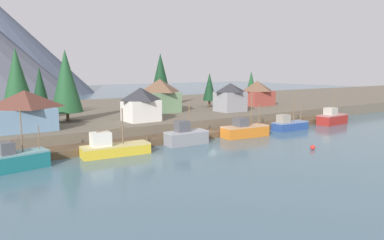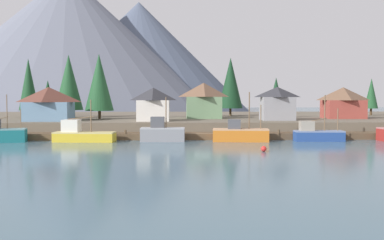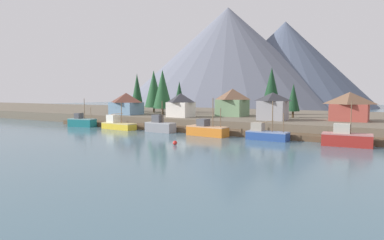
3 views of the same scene
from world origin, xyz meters
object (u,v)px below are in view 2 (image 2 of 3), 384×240
(house_red, at_px, (343,102))
(house_green, at_px, (204,100))
(fishing_boat_teal, at_px, (1,134))
(fishing_boat_orange, at_px, (240,134))
(fishing_boat_grey, at_px, (162,133))
(conifer_back_right, at_px, (371,93))
(conifer_back_left, at_px, (100,90))
(conifer_mid_right, at_px, (230,83))
(conifer_centre, at_px, (276,94))
(conifer_near_left, at_px, (29,84))
(conifer_mid_left, at_px, (99,82))
(house_blue, at_px, (49,104))
(conifer_far_left, at_px, (48,96))
(channel_buoy, at_px, (264,149))
(house_grey, at_px, (277,103))
(conifer_near_right, at_px, (69,82))
(fishing_boat_blue, at_px, (317,134))
(house_white, at_px, (153,104))
(fishing_boat_yellow, at_px, (82,135))

(house_red, distance_m, house_green, 27.66)
(fishing_boat_teal, xyz_separation_m, fishing_boat_orange, (35.80, 0.10, -0.02))
(fishing_boat_grey, xyz_separation_m, conifer_back_right, (46.87, 34.34, 6.23))
(house_green, relative_size, conifer_back_left, 0.75)
(conifer_mid_right, distance_m, conifer_centre, 12.54)
(conifer_mid_right, distance_m, conifer_back_left, 28.84)
(conifer_centre, bearing_deg, conifer_near_left, 176.74)
(fishing_boat_orange, distance_m, conifer_mid_left, 32.00)
(conifer_mid_right, bearing_deg, conifer_back_right, 3.40)
(house_blue, height_order, conifer_centre, conifer_centre)
(fishing_boat_teal, relative_size, conifer_far_left, 0.89)
(conifer_back_right, distance_m, channel_buoy, 59.03)
(house_red, height_order, conifer_mid_left, conifer_mid_left)
(house_grey, bearing_deg, conifer_mid_left, 171.64)
(house_red, bearing_deg, conifer_near_right, 176.55)
(conifer_mid_left, bearing_deg, conifer_back_left, 99.45)
(house_red, height_order, conifer_centre, conifer_centre)
(fishing_boat_teal, xyz_separation_m, fishing_boat_blue, (47.72, 0.47, -0.13))
(conifer_back_left, bearing_deg, conifer_mid_right, 4.98)
(house_white, bearing_deg, conifer_back_left, 124.15)
(conifer_near_left, height_order, conifer_back_left, conifer_near_left)
(house_white, bearing_deg, fishing_boat_blue, -23.89)
(conifer_mid_right, bearing_deg, conifer_near_left, -171.80)
(fishing_boat_orange, bearing_deg, fishing_boat_yellow, -174.70)
(fishing_boat_teal, height_order, fishing_boat_grey, fishing_boat_teal)
(conifer_mid_left, bearing_deg, house_grey, -8.36)
(fishing_boat_teal, distance_m, conifer_back_left, 32.63)
(house_red, relative_size, conifer_near_left, 0.63)
(fishing_boat_orange, relative_size, fishing_boat_blue, 1.15)
(fishing_boat_yellow, distance_m, house_white, 16.04)
(conifer_mid_right, bearing_deg, channel_buoy, -91.38)
(house_red, relative_size, conifer_back_right, 0.91)
(fishing_boat_grey, xyz_separation_m, conifer_centre, (22.43, 23.34, 6.06))
(fishing_boat_blue, distance_m, house_red, 23.64)
(conifer_centre, bearing_deg, house_green, -171.77)
(fishing_boat_orange, xyz_separation_m, conifer_back_right, (35.04, 34.80, 6.37))
(fishing_boat_orange, xyz_separation_m, conifer_near_left, (-40.39, 26.70, 8.18))
(house_grey, relative_size, conifer_back_right, 0.72)
(house_red, xyz_separation_m, conifer_mid_left, (-47.77, -1.72, 3.88))
(house_red, relative_size, conifer_back_left, 0.81)
(fishing_boat_teal, xyz_separation_m, house_white, (22.04, 11.85, 4.33))
(fishing_boat_blue, distance_m, house_white, 28.44)
(conifer_mid_left, xyz_separation_m, conifer_back_left, (-1.92, 11.51, -1.39))
(fishing_boat_orange, height_order, house_red, house_red)
(conifer_mid_right, xyz_separation_m, conifer_far_left, (-42.55, 7.17, -2.78))
(fishing_boat_blue, distance_m, conifer_mid_left, 41.68)
(fishing_boat_orange, bearing_deg, house_blue, 164.44)
(house_green, distance_m, conifer_mid_right, 13.55)
(house_green, relative_size, conifer_near_left, 0.58)
(fishing_boat_yellow, relative_size, fishing_boat_grey, 1.38)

